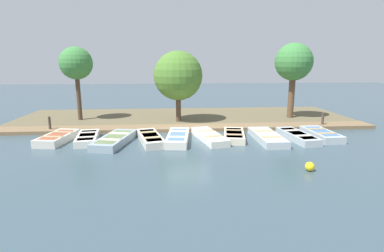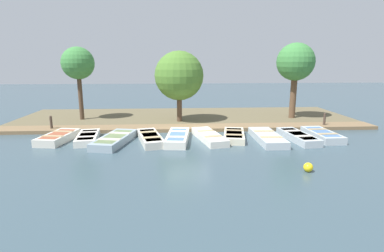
{
  "view_description": "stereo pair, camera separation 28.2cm",
  "coord_description": "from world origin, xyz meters",
  "px_view_note": "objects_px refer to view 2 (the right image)",
  "views": [
    {
      "loc": [
        16.84,
        -1.11,
        4.22
      ],
      "look_at": [
        0.57,
        0.15,
        0.65
      ],
      "focal_mm": 28.0,
      "sensor_mm": 36.0,
      "label": 1
    },
    {
      "loc": [
        16.86,
        -0.83,
        4.22
      ],
      "look_at": [
        0.57,
        0.15,
        0.65
      ],
      "focal_mm": 28.0,
      "sensor_mm": 36.0,
      "label": 2
    }
  ],
  "objects_px": {
    "rowboat_3": "(150,138)",
    "rowboat_9": "(322,135)",
    "rowboat_6": "(234,136)",
    "mooring_post_far": "(324,120)",
    "rowboat_2": "(115,139)",
    "park_tree_center": "(296,63)",
    "rowboat_0": "(58,137)",
    "park_tree_far_left": "(78,64)",
    "rowboat_7": "(267,137)",
    "rowboat_4": "(178,137)",
    "rowboat_5": "(209,136)",
    "rowboat_8": "(298,137)",
    "park_tree_left": "(179,76)",
    "buoy": "(308,167)",
    "rowboat_1": "(88,137)",
    "mooring_post_near": "(51,124)"
  },
  "relations": [
    {
      "from": "rowboat_2",
      "to": "rowboat_9",
      "type": "xyz_separation_m",
      "value": [
        -0.32,
        11.3,
        0.0
      ]
    },
    {
      "from": "park_tree_left",
      "to": "rowboat_0",
      "type": "bearing_deg",
      "value": -57.35
    },
    {
      "from": "rowboat_3",
      "to": "rowboat_7",
      "type": "height_order",
      "value": "rowboat_3"
    },
    {
      "from": "mooring_post_far",
      "to": "park_tree_left",
      "type": "distance_m",
      "value": 9.8
    },
    {
      "from": "rowboat_1",
      "to": "rowboat_5",
      "type": "xyz_separation_m",
      "value": [
        0.17,
        6.53,
        -0.0
      ]
    },
    {
      "from": "rowboat_8",
      "to": "mooring_post_near",
      "type": "bearing_deg",
      "value": -107.29
    },
    {
      "from": "rowboat_7",
      "to": "park_tree_far_left",
      "type": "relative_size",
      "value": 0.69
    },
    {
      "from": "rowboat_6",
      "to": "mooring_post_far",
      "type": "bearing_deg",
      "value": 121.17
    },
    {
      "from": "rowboat_6",
      "to": "buoy",
      "type": "height_order",
      "value": "rowboat_6"
    },
    {
      "from": "rowboat_2",
      "to": "park_tree_center",
      "type": "bearing_deg",
      "value": 128.56
    },
    {
      "from": "rowboat_1",
      "to": "rowboat_4",
      "type": "bearing_deg",
      "value": 77.65
    },
    {
      "from": "rowboat_4",
      "to": "park_tree_far_left",
      "type": "distance_m",
      "value": 9.6
    },
    {
      "from": "rowboat_4",
      "to": "rowboat_5",
      "type": "height_order",
      "value": "rowboat_4"
    },
    {
      "from": "rowboat_0",
      "to": "rowboat_9",
      "type": "height_order",
      "value": "rowboat_0"
    },
    {
      "from": "rowboat_6",
      "to": "park_tree_center",
      "type": "height_order",
      "value": "park_tree_center"
    },
    {
      "from": "rowboat_6",
      "to": "mooring_post_far",
      "type": "height_order",
      "value": "mooring_post_far"
    },
    {
      "from": "rowboat_7",
      "to": "rowboat_8",
      "type": "relative_size",
      "value": 1.08
    },
    {
      "from": "rowboat_2",
      "to": "rowboat_8",
      "type": "xyz_separation_m",
      "value": [
        -0.04,
        9.8,
        -0.01
      ]
    },
    {
      "from": "rowboat_2",
      "to": "buoy",
      "type": "relative_size",
      "value": 10.12
    },
    {
      "from": "rowboat_6",
      "to": "mooring_post_far",
      "type": "relative_size",
      "value": 2.96
    },
    {
      "from": "rowboat_3",
      "to": "park_tree_left",
      "type": "height_order",
      "value": "park_tree_left"
    },
    {
      "from": "park_tree_left",
      "to": "rowboat_1",
      "type": "bearing_deg",
      "value": -49.33
    },
    {
      "from": "rowboat_0",
      "to": "park_tree_far_left",
      "type": "bearing_deg",
      "value": -167.26
    },
    {
      "from": "rowboat_0",
      "to": "rowboat_1",
      "type": "bearing_deg",
      "value": 96.54
    },
    {
      "from": "rowboat_9",
      "to": "rowboat_1",
      "type": "bearing_deg",
      "value": -92.49
    },
    {
      "from": "rowboat_3",
      "to": "rowboat_9",
      "type": "relative_size",
      "value": 1.15
    },
    {
      "from": "rowboat_3",
      "to": "rowboat_4",
      "type": "xyz_separation_m",
      "value": [
        0.01,
        1.46,
        0.01
      ]
    },
    {
      "from": "rowboat_2",
      "to": "rowboat_3",
      "type": "height_order",
      "value": "rowboat_3"
    },
    {
      "from": "rowboat_3",
      "to": "park_tree_center",
      "type": "relative_size",
      "value": 0.63
    },
    {
      "from": "rowboat_3",
      "to": "mooring_post_near",
      "type": "relative_size",
      "value": 3.44
    },
    {
      "from": "rowboat_5",
      "to": "rowboat_9",
      "type": "height_order",
      "value": "rowboat_9"
    },
    {
      "from": "rowboat_7",
      "to": "park_tree_far_left",
      "type": "height_order",
      "value": "park_tree_far_left"
    },
    {
      "from": "rowboat_4",
      "to": "park_tree_left",
      "type": "xyz_separation_m",
      "value": [
        -4.66,
        0.19,
        3.02
      ]
    },
    {
      "from": "park_tree_left",
      "to": "rowboat_3",
      "type": "bearing_deg",
      "value": -19.6
    },
    {
      "from": "rowboat_0",
      "to": "park_tree_center",
      "type": "height_order",
      "value": "park_tree_center"
    },
    {
      "from": "rowboat_9",
      "to": "park_tree_left",
      "type": "xyz_separation_m",
      "value": [
        -4.52,
        -7.82,
        3.02
      ]
    },
    {
      "from": "rowboat_4",
      "to": "mooring_post_far",
      "type": "relative_size",
      "value": 3.42
    },
    {
      "from": "rowboat_8",
      "to": "rowboat_1",
      "type": "bearing_deg",
      "value": -98.59
    },
    {
      "from": "rowboat_7",
      "to": "park_tree_center",
      "type": "bearing_deg",
      "value": 147.6
    },
    {
      "from": "park_tree_far_left",
      "to": "rowboat_3",
      "type": "bearing_deg",
      "value": 42.23
    },
    {
      "from": "rowboat_0",
      "to": "buoy",
      "type": "distance_m",
      "value": 12.54
    },
    {
      "from": "rowboat_9",
      "to": "park_tree_center",
      "type": "height_order",
      "value": "park_tree_center"
    },
    {
      "from": "rowboat_3",
      "to": "rowboat_7",
      "type": "distance_m",
      "value": 6.28
    },
    {
      "from": "rowboat_8",
      "to": "mooring_post_near",
      "type": "distance_m",
      "value": 14.38
    },
    {
      "from": "rowboat_5",
      "to": "rowboat_8",
      "type": "bearing_deg",
      "value": 73.85
    },
    {
      "from": "rowboat_8",
      "to": "mooring_post_near",
      "type": "height_order",
      "value": "mooring_post_near"
    },
    {
      "from": "rowboat_1",
      "to": "park_tree_center",
      "type": "height_order",
      "value": "park_tree_center"
    },
    {
      "from": "rowboat_6",
      "to": "park_tree_left",
      "type": "bearing_deg",
      "value": -135.25
    },
    {
      "from": "rowboat_1",
      "to": "rowboat_6",
      "type": "height_order",
      "value": "rowboat_1"
    },
    {
      "from": "park_tree_left",
      "to": "park_tree_center",
      "type": "xyz_separation_m",
      "value": [
        -0.81,
        8.19,
        0.83
      ]
    }
  ]
}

